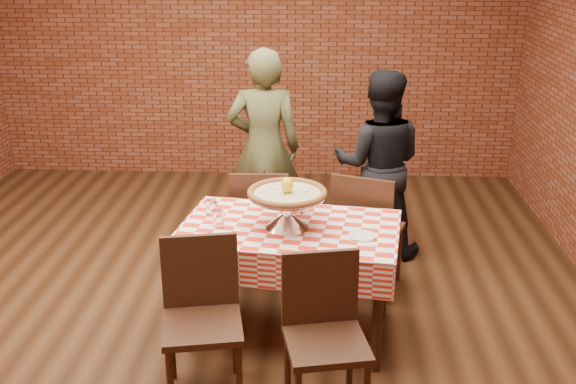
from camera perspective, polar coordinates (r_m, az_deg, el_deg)
The scene contains 19 objects.
ground at distance 4.77m, azimuth -6.18°, elevation -10.14°, with size 6.00×6.00×0.00m, color black.
back_wall at distance 7.15m, azimuth -2.89°, elevation 12.65°, with size 5.50×5.50×0.00m, color maroon.
table at distance 4.35m, azimuth 0.12°, elevation -7.56°, with size 1.33×0.80×0.75m, color #3C2214.
tablecloth at distance 4.23m, azimuth 0.12°, elevation -4.35°, with size 1.37×0.83×0.23m, color red, non-canonical shape.
pizza_stand at distance 4.13m, azimuth -0.07°, elevation -1.62°, with size 0.48×0.48×0.21m, color silver, non-canonical shape.
pizza at distance 4.09m, azimuth -0.07°, elevation -0.14°, with size 0.49×0.49×0.03m, color beige.
lemon at distance 4.07m, azimuth -0.07°, elevation 0.60°, with size 0.08×0.08×0.10m, color yellow.
water_glass_left at distance 4.18m, azimuth -5.91°, elevation -2.27°, with size 0.07×0.07×0.11m, color white.
water_glass_right at distance 4.36m, azimuth -6.52°, elevation -1.32°, with size 0.07×0.07×0.11m, color white.
side_plate at distance 4.06m, azimuth 6.30°, elevation -3.73°, with size 0.16×0.16×0.01m, color white.
sweetener_packet_a at distance 3.97m, azimuth 7.29°, elevation -4.42°, with size 0.05×0.04×0.01m, color white.
sweetener_packet_b at distance 4.00m, azimuth 8.45°, elevation -4.27°, with size 0.05×0.04×0.01m, color white.
condiment_caddy at distance 4.39m, azimuth 1.02°, elevation -0.76°, with size 0.10×0.08×0.14m, color silver.
chair_near_left at distance 3.77m, azimuth -7.27°, elevation -11.14°, with size 0.43×0.43×0.91m, color #3C2214, non-canonical shape.
chair_near_right at distance 3.60m, azimuth 3.27°, elevation -12.75°, with size 0.42×0.42×0.90m, color #3C2214, non-canonical shape.
chair_far_left at distance 5.03m, azimuth -2.32°, elevation -2.60°, with size 0.42×0.42×0.90m, color #3C2214, non-canonical shape.
chair_far_right at distance 4.91m, azimuth 6.83°, elevation -3.19°, with size 0.44×0.44×0.93m, color #3C2214, non-canonical shape.
diner_olive at distance 5.54m, azimuth -2.06°, elevation 3.73°, with size 0.60×0.40×1.65m, color brown.
diner_black at distance 5.40m, azimuth 7.69°, elevation 2.35°, with size 0.74×0.57×1.51m, color black.
Camera 1 is at (0.71, -4.05, 2.42)m, focal length 41.94 mm.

